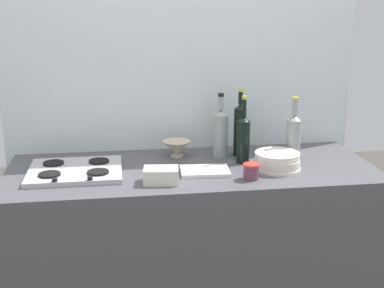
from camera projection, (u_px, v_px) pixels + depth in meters
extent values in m
cube|color=#4C4C51|center=(192.00, 250.00, 2.66)|extent=(1.80, 0.70, 0.90)
cube|color=silver|center=(182.00, 111.00, 2.85)|extent=(1.90, 0.06, 2.21)
cube|color=#B2B2B7|center=(75.00, 171.00, 2.46)|extent=(0.44, 0.38, 0.02)
cylinder|color=black|center=(49.00, 174.00, 2.35)|extent=(0.10, 0.10, 0.01)
cylinder|color=black|center=(98.00, 172.00, 2.39)|extent=(0.10, 0.10, 0.01)
cylinder|color=black|center=(54.00, 163.00, 2.52)|extent=(0.10, 0.10, 0.01)
cylinder|color=black|center=(99.00, 161.00, 2.55)|extent=(0.10, 0.10, 0.01)
cylinder|color=black|center=(55.00, 180.00, 2.27)|extent=(0.02, 0.02, 0.02)
cylinder|color=black|center=(90.00, 178.00, 2.30)|extent=(0.02, 0.02, 0.02)
cylinder|color=silver|center=(278.00, 168.00, 2.51)|extent=(0.22, 0.22, 0.01)
cylinder|color=silver|center=(277.00, 165.00, 2.51)|extent=(0.22, 0.22, 0.01)
cylinder|color=silver|center=(278.00, 163.00, 2.50)|extent=(0.22, 0.22, 0.01)
cylinder|color=silver|center=(277.00, 160.00, 2.50)|extent=(0.22, 0.22, 0.01)
cylinder|color=silver|center=(277.00, 157.00, 2.50)|extent=(0.22, 0.22, 0.01)
cylinder|color=silver|center=(277.00, 154.00, 2.50)|extent=(0.22, 0.22, 0.01)
cylinder|color=black|center=(240.00, 132.00, 2.71)|extent=(0.06, 0.06, 0.25)
cone|color=black|center=(240.00, 107.00, 2.67)|extent=(0.06, 0.06, 0.02)
cylinder|color=black|center=(241.00, 98.00, 2.66)|extent=(0.02, 0.02, 0.07)
cylinder|color=gold|center=(241.00, 90.00, 2.65)|extent=(0.03, 0.03, 0.02)
cylinder|color=gray|center=(220.00, 136.00, 2.69)|extent=(0.08, 0.08, 0.22)
cone|color=gray|center=(221.00, 113.00, 2.65)|extent=(0.08, 0.08, 0.03)
cylinder|color=gray|center=(221.00, 103.00, 2.64)|extent=(0.03, 0.03, 0.07)
cylinder|color=black|center=(221.00, 95.00, 2.63)|extent=(0.03, 0.03, 0.02)
cylinder|color=black|center=(243.00, 142.00, 2.59)|extent=(0.07, 0.07, 0.22)
cone|color=black|center=(244.00, 119.00, 2.56)|extent=(0.07, 0.07, 0.02)
cylinder|color=black|center=(244.00, 108.00, 2.54)|extent=(0.02, 0.02, 0.09)
cylinder|color=gold|center=(245.00, 98.00, 2.53)|extent=(0.02, 0.02, 0.02)
cylinder|color=gray|center=(293.00, 141.00, 2.61)|extent=(0.07, 0.07, 0.22)
cone|color=gray|center=(294.00, 118.00, 2.58)|extent=(0.07, 0.07, 0.03)
cylinder|color=gray|center=(295.00, 108.00, 2.56)|extent=(0.03, 0.03, 0.07)
cylinder|color=gold|center=(295.00, 99.00, 2.55)|extent=(0.03, 0.03, 0.02)
cylinder|color=beige|center=(177.00, 156.00, 2.72)|extent=(0.07, 0.07, 0.01)
cone|color=beige|center=(177.00, 148.00, 2.71)|extent=(0.15, 0.15, 0.08)
cube|color=silver|center=(161.00, 176.00, 2.32)|extent=(0.17, 0.13, 0.07)
cylinder|color=#66384C|center=(251.00, 173.00, 2.37)|extent=(0.07, 0.07, 0.06)
cylinder|color=red|center=(251.00, 165.00, 2.36)|extent=(0.08, 0.08, 0.01)
cube|color=silver|center=(205.00, 171.00, 2.46)|extent=(0.24, 0.17, 0.02)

